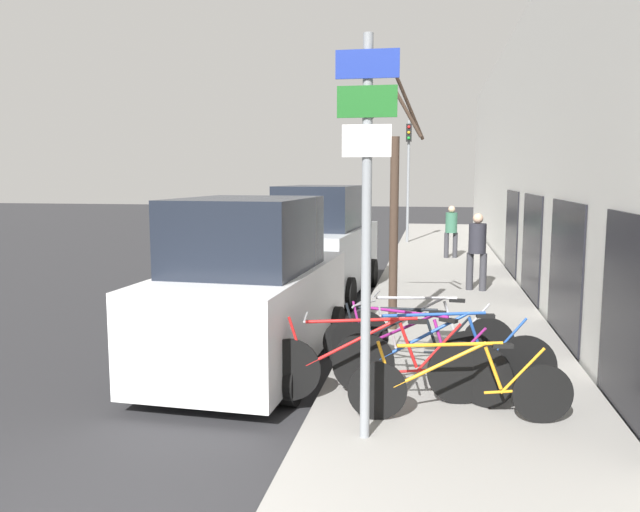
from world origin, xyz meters
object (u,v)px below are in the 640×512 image
(bicycle_4, at_px, (405,346))
(bicycle_5, at_px, (425,335))
(bicycle_2, at_px, (443,360))
(parked_car_0, at_px, (250,293))
(bicycle_0, at_px, (459,386))
(street_tree, at_px, (394,216))
(signpost, at_px, (366,214))
(parked_car_1, at_px, (323,246))
(pedestrian_far, at_px, (451,228))
(bicycle_3, at_px, (413,355))
(traffic_light, at_px, (408,165))
(pedestrian_near, at_px, (477,246))
(bicycle_1, at_px, (374,366))

(bicycle_4, xyz_separation_m, bicycle_5, (0.23, 0.51, 0.02))
(bicycle_2, relative_size, parked_car_0, 0.59)
(bicycle_0, bearing_deg, bicycle_5, 3.98)
(parked_car_0, distance_m, street_tree, 2.85)
(signpost, bearing_deg, bicycle_4, 81.51)
(bicycle_2, xyz_separation_m, parked_car_1, (-2.52, 6.37, 0.53))
(bicycle_4, xyz_separation_m, pedestrian_far, (0.85, 11.60, 0.54))
(parked_car_1, height_order, street_tree, street_tree)
(bicycle_3, relative_size, bicycle_4, 0.99)
(bicycle_5, relative_size, parked_car_0, 0.54)
(bicycle_3, xyz_separation_m, traffic_light, (-0.76, 16.42, 2.48))
(parked_car_0, relative_size, pedestrian_near, 2.53)
(pedestrian_near, bearing_deg, bicycle_0, 102.43)
(bicycle_0, relative_size, parked_car_1, 0.49)
(bicycle_3, bearing_deg, bicycle_5, 24.44)
(bicycle_1, bearing_deg, traffic_light, -5.95)
(bicycle_2, distance_m, bicycle_4, 0.82)
(bicycle_5, height_order, parked_car_0, parked_car_0)
(pedestrian_near, height_order, traffic_light, traffic_light)
(bicycle_3, xyz_separation_m, bicycle_4, (-0.11, 0.49, -0.02))
(bicycle_5, height_order, traffic_light, traffic_light)
(parked_car_0, distance_m, pedestrian_near, 6.66)
(parked_car_0, xyz_separation_m, parked_car_1, (0.06, 5.28, 0.04))
(bicycle_2, relative_size, bicycle_5, 1.09)
(bicycle_4, relative_size, street_tree, 0.54)
(bicycle_0, distance_m, street_tree, 4.19)
(bicycle_4, relative_size, pedestrian_near, 1.29)
(bicycle_0, relative_size, pedestrian_near, 1.34)
(parked_car_0, bearing_deg, pedestrian_far, 77.72)
(parked_car_1, xyz_separation_m, traffic_light, (1.41, 10.24, 1.94))
(bicycle_2, bearing_deg, bicycle_5, 4.39)
(bicycle_0, relative_size, bicycle_4, 1.04)
(bicycle_0, bearing_deg, traffic_light, -2.99)
(parked_car_1, bearing_deg, bicycle_0, -65.66)
(bicycle_3, relative_size, parked_car_1, 0.47)
(bicycle_4, bearing_deg, signpost, -177.60)
(traffic_light, bearing_deg, signpost, -88.85)
(bicycle_3, height_order, parked_car_1, parked_car_1)
(traffic_light, bearing_deg, parked_car_1, -97.86)
(bicycle_0, height_order, bicycle_5, bicycle_5)
(bicycle_3, height_order, street_tree, street_tree)
(parked_car_0, bearing_deg, signpost, -49.72)
(bicycle_2, height_order, pedestrian_far, pedestrian_far)
(bicycle_4, xyz_separation_m, street_tree, (-0.32, 2.40, 1.46))
(bicycle_2, height_order, bicycle_3, bicycle_2)
(signpost, relative_size, bicycle_3, 1.74)
(pedestrian_near, bearing_deg, parked_car_1, 25.11)
(street_tree, bearing_deg, parked_car_0, -132.23)
(bicycle_1, bearing_deg, street_tree, -6.87)
(pedestrian_near, distance_m, street_tree, 4.15)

